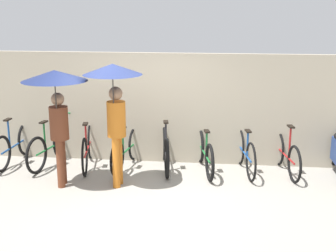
{
  "coord_description": "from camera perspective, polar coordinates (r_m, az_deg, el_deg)",
  "views": [
    {
      "loc": [
        1.42,
        -7.02,
        3.09
      ],
      "look_at": [
        0.5,
        0.98,
        1.0
      ],
      "focal_mm": 50.0,
      "sensor_mm": 36.0,
      "label": 1
    }
  ],
  "objects": [
    {
      "name": "parked_bicycle_0",
      "position": [
        9.86,
        -18.21,
        -2.21
      ],
      "size": [
        0.44,
        1.76,
        1.0
      ],
      "rotation": [
        0.0,
        0.0,
        1.54
      ],
      "color": "black",
      "rests_on": "ground"
    },
    {
      "name": "parked_bicycle_2",
      "position": [
        9.28,
        -9.77,
        -2.59
      ],
      "size": [
        0.49,
        1.78,
        1.08
      ],
      "rotation": [
        0.0,
        0.0,
        1.75
      ],
      "color": "black",
      "rests_on": "ground"
    },
    {
      "name": "parked_bicycle_1",
      "position": [
        9.52,
        -14.17,
        -2.49
      ],
      "size": [
        0.48,
        1.68,
        0.98
      ],
      "rotation": [
        0.0,
        0.0,
        1.4
      ],
      "color": "black",
      "rests_on": "ground"
    },
    {
      "name": "back_wall",
      "position": [
        9.33,
        -2.34,
        2.21
      ],
      "size": [
        14.33,
        0.12,
        2.2
      ],
      "color": "gray",
      "rests_on": "ground"
    },
    {
      "name": "parked_bicycle_5",
      "position": [
        8.94,
        4.48,
        -3.26
      ],
      "size": [
        0.54,
        1.73,
        1.06
      ],
      "rotation": [
        0.0,
        0.0,
        1.78
      ],
      "color": "black",
      "rests_on": "ground"
    },
    {
      "name": "pedestrian_leading",
      "position": [
        7.99,
        -13.49,
        3.81
      ],
      "size": [
        1.09,
        1.09,
        2.06
      ],
      "rotation": [
        0.0,
        0.0,
        3.29
      ],
      "color": "brown",
      "rests_on": "ground"
    },
    {
      "name": "parked_bicycle_4",
      "position": [
        9.04,
        -0.33,
        -2.82
      ],
      "size": [
        0.49,
        1.77,
        0.99
      ],
      "rotation": [
        0.0,
        0.0,
        1.74
      ],
      "color": "black",
      "rests_on": "ground"
    },
    {
      "name": "ground_plane",
      "position": [
        7.79,
        -4.51,
        -8.84
      ],
      "size": [
        30.0,
        30.0,
        0.0
      ],
      "primitive_type": "plane",
      "color": "gray"
    },
    {
      "name": "parked_bicycle_3",
      "position": [
        9.14,
        -5.09,
        -2.88
      ],
      "size": [
        0.44,
        1.69,
        1.0
      ],
      "rotation": [
        0.0,
        0.0,
        1.43
      ],
      "color": "black",
      "rests_on": "ground"
    },
    {
      "name": "pedestrian_center",
      "position": [
        7.82,
        -6.59,
        4.1
      ],
      "size": [
        0.98,
        0.98,
        2.16
      ],
      "rotation": [
        0.0,
        0.0,
        3.09
      ],
      "color": "#C66B1E",
      "rests_on": "ground"
    },
    {
      "name": "parked_bicycle_7",
      "position": [
        9.08,
        14.17,
        -3.36
      ],
      "size": [
        0.49,
        1.63,
        1.11
      ],
      "rotation": [
        0.0,
        0.0,
        1.76
      ],
      "color": "black",
      "rests_on": "ground"
    },
    {
      "name": "parked_bicycle_6",
      "position": [
        8.98,
        9.37,
        -3.22
      ],
      "size": [
        0.47,
        1.66,
        1.07
      ],
      "rotation": [
        0.0,
        0.0,
        1.75
      ],
      "color": "black",
      "rests_on": "ground"
    }
  ]
}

